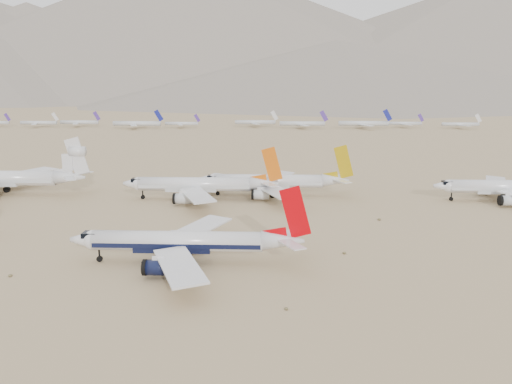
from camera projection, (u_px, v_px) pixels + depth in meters
ground at (236, 255)px, 112.31m from camera, size 7000.00×7000.00×0.00m
main_airliner at (188, 242)px, 106.13m from camera, size 48.75×47.62×17.21m
row2_navy_widebody at (511, 187)px, 163.08m from camera, size 47.86×46.80×17.03m
row2_gold_tail at (274, 182)px, 171.44m from camera, size 50.02×48.92×17.81m
row2_orange_tail at (201, 185)px, 165.52m from camera, size 50.24×49.15×17.92m
row2_white_trijet at (4, 178)px, 172.91m from camera, size 57.61×56.31×20.42m
distant_storage_row at (232, 123)px, 445.78m from camera, size 454.87×61.47×14.94m
mountain_range at (295, 39)px, 1679.77m from camera, size 7354.00×3024.00×470.00m
foothills at (501, 72)px, 1152.17m from camera, size 4637.50×1395.00×155.00m
desert_scrub at (265, 308)px, 84.64m from camera, size 261.14×121.67×0.63m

